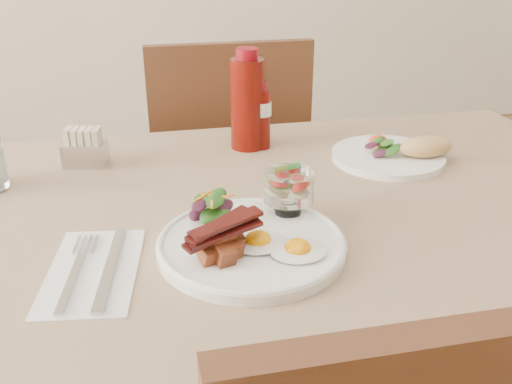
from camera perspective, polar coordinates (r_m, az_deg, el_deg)
The scene contains 12 objects.
table at distance 1.02m, azimuth 2.98°, elevation -6.04°, with size 1.33×0.88×0.75m.
chair_far at distance 1.66m, azimuth -3.01°, elevation 1.53°, with size 0.42×0.42×0.93m.
main_plate at distance 0.85m, azimuth -0.47°, elevation -5.37°, with size 0.28×0.28×0.02m, color white.
fried_eggs at distance 0.82m, azimuth 2.18°, elevation -5.32°, with size 0.14×0.11×0.02m.
bacon_potato_pile at distance 0.80m, azimuth -3.40°, elevation -4.81°, with size 0.12×0.08×0.05m.
side_salad at distance 0.89m, azimuth -4.36°, elevation -1.60°, with size 0.08×0.08×0.04m.
fruit_cup at distance 0.90m, azimuth 3.27°, elevation 0.55°, with size 0.08×0.08×0.08m.
second_plate at distance 1.20m, azimuth 13.90°, elevation 3.79°, with size 0.24×0.23×0.06m.
ketchup_bottle at distance 1.21m, azimuth -0.87°, elevation 8.95°, with size 0.07×0.07×0.21m.
hot_sauce_bottle at distance 1.22m, azimuth 0.56°, elevation 7.59°, with size 0.05×0.05×0.15m.
sugar_caddy at distance 1.18m, azimuth -16.75°, elevation 4.11°, with size 0.09×0.07×0.08m.
napkin_cutlery at distance 0.83m, azimuth -15.89°, elevation -7.50°, with size 0.15×0.24×0.01m.
Camera 1 is at (-0.23, -0.84, 1.19)m, focal length 40.00 mm.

